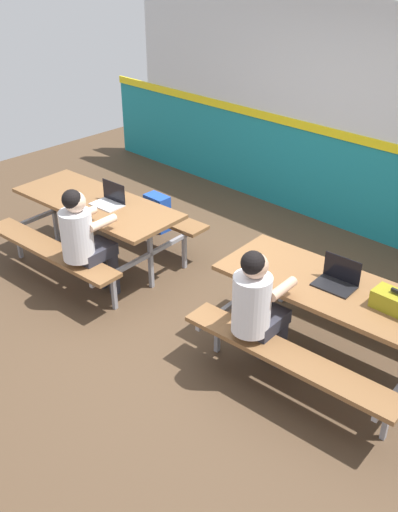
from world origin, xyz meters
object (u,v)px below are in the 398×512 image
(student_further, at_px, (257,304))
(backpack_dark, at_px, (158,213))
(picnic_table_left, at_px, (97,215))
(picnic_table_right, at_px, (331,304))
(laptop_silver, at_px, (109,200))
(laptop_dark, at_px, (337,280))
(student_nearer, at_px, (84,236))

(student_further, xyz_separation_m, backpack_dark, (-2.53, 1.26, -0.49))
(picnic_table_left, distance_m, backpack_dark, 1.06)
(picnic_table_right, relative_size, laptop_silver, 5.84)
(student_further, bearing_deg, laptop_dark, 63.08)
(laptop_silver, bearing_deg, backpack_dark, 108.83)
(student_nearer, bearing_deg, laptop_silver, 120.15)
(student_further, xyz_separation_m, laptop_silver, (-2.21, 0.32, 0.08))
(picnic_table_right, height_order, student_nearer, student_nearer)
(student_nearer, relative_size, laptop_silver, 3.62)
(laptop_silver, bearing_deg, picnic_table_left, -164.03)
(backpack_dark, bearing_deg, student_further, -26.52)
(picnic_table_right, relative_size, backpack_dark, 4.43)
(picnic_table_left, xyz_separation_m, laptop_dark, (2.69, 0.34, 0.21))
(picnic_table_right, relative_size, student_nearer, 1.61)
(laptop_dark, distance_m, backpack_dark, 2.97)
(student_further, bearing_deg, laptop_silver, 171.74)
(student_nearer, height_order, laptop_dark, student_nearer)
(picnic_table_left, bearing_deg, laptop_dark, 7.27)
(picnic_table_right, bearing_deg, student_further, -118.43)
(laptop_dark, xyz_separation_m, backpack_dark, (-2.84, 0.65, -0.57))
(picnic_table_left, bearing_deg, student_further, -6.53)
(student_further, height_order, laptop_dark, student_further)
(picnic_table_right, xyz_separation_m, student_nearer, (-2.19, -0.83, 0.13))
(laptop_silver, xyz_separation_m, laptop_dark, (2.52, 0.29, 0.00))
(picnic_table_left, height_order, student_nearer, student_nearer)
(student_further, height_order, laptop_silver, student_further)
(picnic_table_right, xyz_separation_m, laptop_silver, (-2.52, -0.26, 0.21))
(picnic_table_left, relative_size, student_nearer, 1.61)
(picnic_table_right, height_order, student_further, student_further)
(student_further, xyz_separation_m, laptop_dark, (0.31, 0.62, 0.08))
(student_further, distance_m, laptop_dark, 0.69)
(student_nearer, distance_m, laptop_silver, 0.67)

